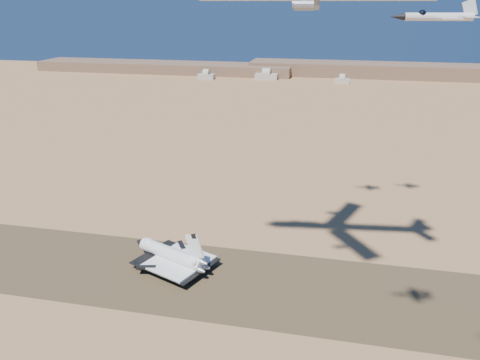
% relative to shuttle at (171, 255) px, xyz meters
% --- Properties ---
extents(ground, '(1200.00, 1200.00, 0.00)m').
position_rel_shuttle_xyz_m(ground, '(22.68, -5.97, -4.96)').
color(ground, '#AF7A4D').
rests_on(ground, ground).
extents(runway, '(600.00, 50.00, 0.06)m').
position_rel_shuttle_xyz_m(runway, '(22.68, -5.97, -4.93)').
color(runway, brown).
rests_on(runway, ground).
extents(ridgeline, '(960.00, 90.00, 18.00)m').
position_rel_shuttle_xyz_m(ridgeline, '(88.00, 521.34, 2.66)').
color(ridgeline, brown).
rests_on(ridgeline, ground).
extents(hangars, '(200.50, 29.50, 30.00)m').
position_rel_shuttle_xyz_m(hangars, '(-41.32, 472.47, -0.13)').
color(hangars, '#B3AF9E').
rests_on(hangars, ground).
extents(shuttle, '(37.96, 31.68, 18.46)m').
position_rel_shuttle_xyz_m(shuttle, '(0.00, 0.00, 0.00)').
color(shuttle, white).
rests_on(shuttle, runway).
extents(crew_a, '(0.51, 0.72, 1.85)m').
position_rel_shuttle_xyz_m(crew_a, '(6.37, -10.48, -3.98)').
color(crew_a, '#BB5B0B').
rests_on(crew_a, runway).
extents(crew_b, '(0.98, 0.93, 1.77)m').
position_rel_shuttle_xyz_m(crew_b, '(7.37, -7.06, -4.02)').
color(crew_b, '#BB5B0B').
rests_on(crew_b, runway).
extents(crew_c, '(1.25, 1.11, 1.91)m').
position_rel_shuttle_xyz_m(crew_c, '(6.35, -6.31, -3.95)').
color(crew_c, '#BB5B0B').
rests_on(crew_c, runway).
extents(chase_jet_a, '(15.36, 8.61, 3.85)m').
position_rel_shuttle_xyz_m(chase_jet_a, '(76.97, -58.81, 92.35)').
color(chase_jet_a, silver).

